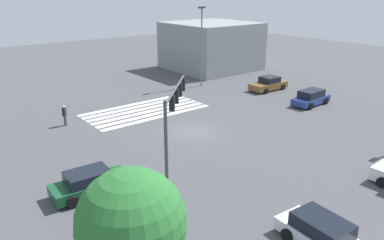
# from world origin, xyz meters

# --- Properties ---
(ground_plane) EXTENTS (116.94, 116.94, 0.00)m
(ground_plane) POSITION_xyz_m (0.00, 0.00, 0.00)
(ground_plane) COLOR #47474C
(crosswalk_markings) EXTENTS (11.37, 5.35, 0.01)m
(crosswalk_markings) POSITION_xyz_m (0.00, -7.16, 0.00)
(crosswalk_markings) COLOR silver
(crosswalk_markings) RESTS_ON ground_plane
(traffic_signal_mast) EXTENTS (4.66, 4.66, 5.95)m
(traffic_signal_mast) POSITION_xyz_m (6.11, 6.11, 4.54)
(traffic_signal_mast) COLOR #47474C
(traffic_signal_mast) RESTS_ON ground_plane
(car_0) EXTENTS (2.33, 4.98, 1.45)m
(car_0) POSITION_xyz_m (4.30, 14.93, 0.68)
(car_0) COLOR silver
(car_0) RESTS_ON ground_plane
(car_1) EXTENTS (4.61, 2.23, 1.52)m
(car_1) POSITION_xyz_m (-14.99, -4.94, 0.68)
(car_1) COLOR brown
(car_1) RESTS_ON ground_plane
(car_2) EXTENTS (4.42, 2.11, 1.51)m
(car_2) POSITION_xyz_m (-13.87, 1.47, 0.72)
(car_2) COLOR navy
(car_2) RESTS_ON ground_plane
(car_4) EXTENTS (4.44, 2.25, 1.41)m
(car_4) POSITION_xyz_m (10.41, 3.90, 0.68)
(car_4) COLOR #144728
(car_4) RESTS_ON ground_plane
(corner_building) EXTENTS (10.94, 10.94, 6.45)m
(corner_building) POSITION_xyz_m (-17.71, -18.04, 3.22)
(corner_building) COLOR gray
(corner_building) RESTS_ON ground_plane
(pedestrian) EXTENTS (0.41, 0.41, 1.80)m
(pedestrian) POSITION_xyz_m (7.44, -7.81, 1.02)
(pedestrian) COLOR #38383D
(pedestrian) RESTS_ON ground_plane
(street_light_pole_a) EXTENTS (0.80, 0.36, 9.03)m
(street_light_pole_a) POSITION_xyz_m (-10.13, -11.03, 5.33)
(street_light_pole_a) COLOR slate
(street_light_pole_a) RESTS_ON ground_plane
(tree_corner_a) EXTENTS (3.91, 3.91, 5.30)m
(tree_corner_a) POSITION_xyz_m (12.27, 12.11, 3.34)
(tree_corner_a) COLOR brown
(tree_corner_a) RESTS_ON ground_plane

